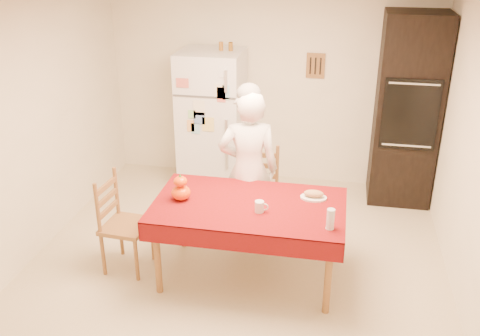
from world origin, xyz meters
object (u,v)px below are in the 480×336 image
(oven_cabinet, at_px, (407,111))
(seated_woman, at_px, (248,170))
(wine_glass, at_px, (330,219))
(bread_plate, at_px, (313,198))
(chair_far, at_px, (259,188))
(dining_table, at_px, (249,211))
(refrigerator, at_px, (212,120))
(coffee_mug, at_px, (259,207))
(chair_left, at_px, (120,220))
(pumpkin_lower, at_px, (181,193))

(oven_cabinet, height_order, seated_woman, oven_cabinet)
(wine_glass, relative_size, bread_plate, 0.73)
(chair_far, xyz_separation_m, wine_glass, (0.76, -1.14, 0.34))
(chair_far, height_order, wine_glass, chair_far)
(dining_table, distance_m, chair_far, 0.87)
(seated_woman, bearing_deg, bread_plate, 138.25)
(seated_woman, bearing_deg, refrigerator, -74.55)
(oven_cabinet, xyz_separation_m, chair_far, (-1.52, -1.11, -0.59))
(oven_cabinet, xyz_separation_m, bread_plate, (-0.92, -1.74, -0.33))
(oven_cabinet, xyz_separation_m, coffee_mug, (-1.36, -2.08, -0.29))
(wine_glass, bearing_deg, refrigerator, 124.70)
(coffee_mug, bearing_deg, bread_plate, 37.63)
(dining_table, relative_size, coffee_mug, 17.00)
(dining_table, xyz_separation_m, seated_woman, (-0.11, 0.60, 0.13))
(refrigerator, relative_size, oven_cabinet, 0.77)
(chair_left, relative_size, seated_woman, 0.58)
(refrigerator, height_order, dining_table, refrigerator)
(pumpkin_lower, xyz_separation_m, bread_plate, (1.17, 0.24, -0.06))
(oven_cabinet, distance_m, bread_plate, 1.99)
(chair_far, xyz_separation_m, coffee_mug, (0.15, -0.97, 0.30))
(refrigerator, xyz_separation_m, coffee_mug, (0.92, -2.03, -0.04))
(refrigerator, distance_m, pumpkin_lower, 1.94)
(chair_far, xyz_separation_m, pumpkin_lower, (-0.57, -0.87, 0.32))
(coffee_mug, bearing_deg, oven_cabinet, 56.70)
(dining_table, height_order, wine_glass, wine_glass)
(seated_woman, bearing_deg, coffee_mug, 95.28)
(oven_cabinet, distance_m, wine_glass, 2.38)
(chair_far, bearing_deg, dining_table, -93.03)
(dining_table, relative_size, chair_far, 1.79)
(chair_left, height_order, coffee_mug, chair_left)
(oven_cabinet, relative_size, coffee_mug, 22.00)
(chair_left, distance_m, pumpkin_lower, 0.68)
(chair_far, distance_m, coffee_mug, 1.03)
(refrigerator, relative_size, chair_left, 1.79)
(chair_left, bearing_deg, bread_plate, -76.47)
(refrigerator, distance_m, chair_left, 2.04)
(chair_left, height_order, bread_plate, chair_left)
(seated_woman, height_order, pumpkin_lower, seated_woman)
(pumpkin_lower, relative_size, wine_glass, 1.00)
(oven_cabinet, bearing_deg, bread_plate, -117.99)
(refrigerator, xyz_separation_m, oven_cabinet, (2.28, 0.05, 0.25))
(pumpkin_lower, bearing_deg, wine_glass, -11.29)
(chair_far, relative_size, wine_glass, 5.40)
(refrigerator, relative_size, seated_woman, 1.04)
(refrigerator, bearing_deg, chair_far, -54.41)
(refrigerator, relative_size, pumpkin_lower, 9.65)
(refrigerator, xyz_separation_m, chair_far, (0.76, -1.06, -0.34))
(oven_cabinet, bearing_deg, pumpkin_lower, -136.58)
(dining_table, height_order, bread_plate, bread_plate)
(chair_far, distance_m, bread_plate, 0.90)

